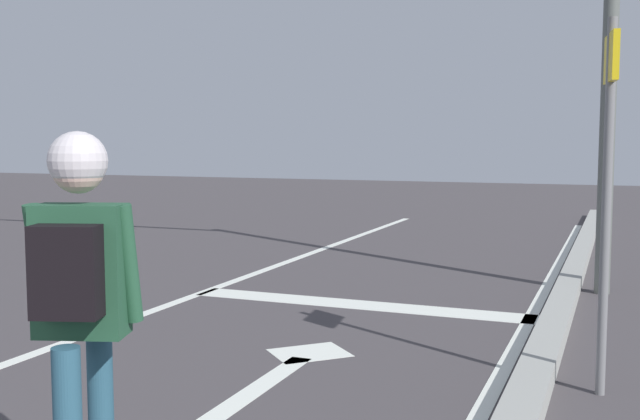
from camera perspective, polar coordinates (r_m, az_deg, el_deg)
name	(u,v)px	position (r m, az deg, el deg)	size (l,w,h in m)	color
lane_line_center	(100,330)	(6.91, -16.17, -8.62)	(0.12, 20.00, 0.01)	silver
lane_line_curbside	(500,375)	(5.57, 13.39, -11.93)	(0.12, 20.00, 0.01)	silver
stop_bar	(361,305)	(7.62, 3.10, -7.12)	(3.56, 0.40, 0.01)	silver
lane_arrow_stem	(261,386)	(5.21, -4.47, -13.02)	(0.16, 1.40, 0.01)	silver
lane_arrow_head	(310,353)	(5.95, -0.79, -10.66)	(0.56, 0.44, 0.01)	silver
curb_strip	(538,369)	(5.52, 16.03, -11.42)	(0.24, 24.00, 0.14)	#999A94
skater	(80,280)	(3.20, -17.61, -5.00)	(0.43, 0.60, 1.59)	#2B556B
street_sign_post	(608,153)	(5.10, 20.84, 4.04)	(0.10, 0.44, 2.40)	slate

